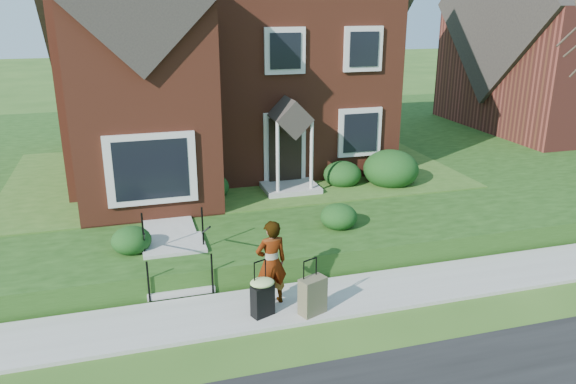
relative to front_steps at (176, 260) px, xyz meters
name	(u,v)px	position (x,y,z in m)	size (l,w,h in m)	color
ground	(309,303)	(2.50, -1.84, -0.47)	(120.00, 120.00, 0.00)	#2D5119
sidewalk	(309,301)	(2.50, -1.84, -0.43)	(60.00, 1.60, 0.08)	#9E9B93
terrace	(318,150)	(6.50, 9.06, -0.17)	(44.00, 20.00, 0.60)	#193A10
walkway	(164,206)	(0.00, 3.16, 0.16)	(1.20, 6.00, 0.06)	#9E9B93
main_house	(214,23)	(2.29, 7.76, 4.79)	(10.40, 10.20, 9.40)	maroon
front_steps	(176,260)	(0.00, 0.00, 0.00)	(1.40, 2.02, 1.50)	#9E9B93
foundation_shrubs	(293,180)	(3.66, 3.10, 0.61)	(9.86, 4.22, 1.18)	#0F3310
woman	(271,263)	(1.74, -1.74, 0.50)	(0.65, 0.43, 1.79)	#999999
suitcase_black	(262,295)	(1.45, -2.16, 0.05)	(0.59, 0.54, 1.15)	black
suitcase_olive	(313,296)	(2.40, -2.35, -0.01)	(0.60, 0.47, 1.14)	brown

